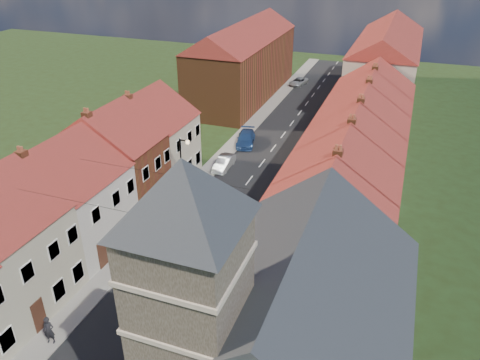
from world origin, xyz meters
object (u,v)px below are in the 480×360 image
Objects in this scene: lamppost at (182,167)px; car_near at (154,262)px; church at (282,330)px; pedestrian_right at (225,326)px; pedestrian_left at (49,330)px; car_distant at (298,82)px; car_far at (246,139)px; car_mid at (224,163)px.

car_near is (1.96, -8.77, -2.88)m from lamppost.
pedestrian_right is at bearing 137.76° from church.
pedestrian_right is (9.15, 3.82, -0.11)m from pedestrian_left.
pedestrian_right is at bearing -69.85° from car_distant.
lamppost reaches higher than car_distant.
car_near is at bearing 58.40° from pedestrian_left.
church reaches higher than car_distant.
church reaches higher than lamppost.
lamppost reaches higher than pedestrian_right.
pedestrian_left is (-2.20, -7.86, 0.36)m from car_near.
car_far is at bearing 72.46° from pedestrian_left.
car_mid is at bearing 101.93° from car_near.
car_mid is at bearing -103.47° from car_far.
lamppost is (-13.17, 16.68, -2.34)m from church.
car_distant is at bearing 76.53° from car_far.
lamppost reaches higher than car_mid.
lamppost is 1.49× the size of car_distant.
church is 7.60m from pedestrian_right.
car_distant is (-12.56, 54.70, -5.32)m from church.
pedestrian_right is (8.30, -50.84, 0.35)m from car_distant.
car_distant is at bearing 89.08° from lamppost.
car_distant is 2.24× the size of pedestrian_left.
pedestrian_left reaches higher than car_far.
church is at bearing -63.77° from car_mid.
pedestrian_left is at bearing 15.38° from pedestrian_right.
car_mid is (-1.35, 16.39, -0.04)m from car_near.
lamppost is 1.61× the size of car_mid.
car_distant is (-1.35, 46.80, -0.10)m from car_near.
lamppost reaches higher than car_far.
pedestrian_left is at bearing -93.11° from car_mid.
pedestrian_left is 1.14× the size of pedestrian_right.
car_far is (0.61, 14.00, -2.88)m from lamppost.
pedestrian_right reaches higher than car_far.
car_far is (-1.35, 22.77, 0.00)m from car_near.
car_far is 2.54× the size of pedestrian_left.
car_mid is 30.41m from car_distant.
car_near is at bearing -100.07° from car_far.
car_mid is at bearing 72.05° from pedestrian_left.
pedestrian_right is (8.30, -26.81, 0.25)m from car_far.
car_distant is at bearing 88.89° from car_mid.
car_distant is 2.55× the size of pedestrian_right.
pedestrian_left reaches higher than car_near.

